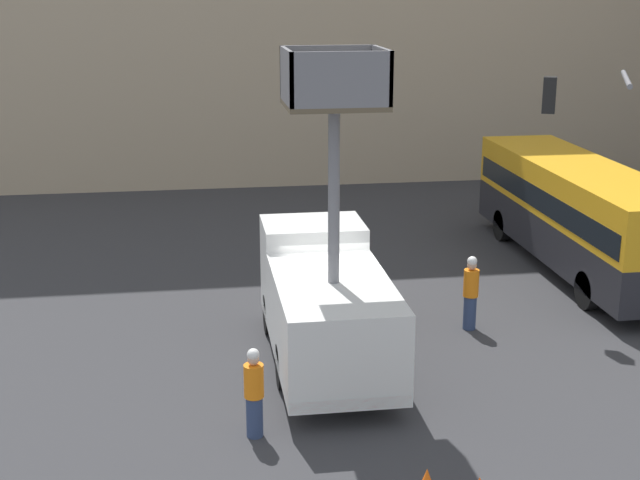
{
  "coord_description": "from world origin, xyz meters",
  "views": [
    {
      "loc": [
        -3.22,
        -19.0,
        8.37
      ],
      "look_at": [
        -0.36,
        0.37,
        2.68
      ],
      "focal_mm": 50.0,
      "sensor_mm": 36.0,
      "label": 1
    }
  ],
  "objects_px": {
    "utility_truck": "(326,298)",
    "road_worker_near_truck": "(254,393)",
    "city_bus": "(578,209)",
    "road_worker_directing": "(471,293)"
  },
  "relations": [
    {
      "from": "road_worker_directing",
      "to": "utility_truck",
      "type": "bearing_deg",
      "value": -6.97
    },
    {
      "from": "road_worker_near_truck",
      "to": "road_worker_directing",
      "type": "xyz_separation_m",
      "value": [
        5.74,
        4.7,
        0.06
      ]
    },
    {
      "from": "utility_truck",
      "to": "road_worker_near_truck",
      "type": "xyz_separation_m",
      "value": [
        -1.85,
        -3.13,
        -0.69
      ]
    },
    {
      "from": "city_bus",
      "to": "road_worker_directing",
      "type": "bearing_deg",
      "value": 113.78
    },
    {
      "from": "utility_truck",
      "to": "road_worker_near_truck",
      "type": "relative_size",
      "value": 3.95
    },
    {
      "from": "city_bus",
      "to": "road_worker_near_truck",
      "type": "distance_m",
      "value": 13.72
    },
    {
      "from": "road_worker_near_truck",
      "to": "road_worker_directing",
      "type": "height_order",
      "value": "road_worker_directing"
    },
    {
      "from": "utility_truck",
      "to": "city_bus",
      "type": "distance_m",
      "value": 10.31
    },
    {
      "from": "utility_truck",
      "to": "city_bus",
      "type": "bearing_deg",
      "value": 34.31
    },
    {
      "from": "city_bus",
      "to": "road_worker_near_truck",
      "type": "xyz_separation_m",
      "value": [
        -10.36,
        -8.94,
        -0.97
      ]
    }
  ]
}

